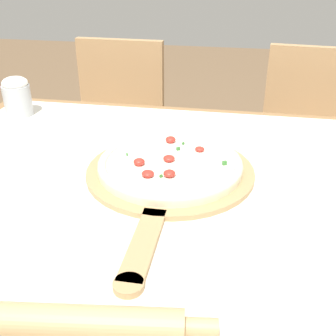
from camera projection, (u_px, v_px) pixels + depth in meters
dining_table at (173, 222)px, 0.98m from camera, size 1.35×1.03×0.74m
towel_cloth at (173, 186)px, 0.94m from camera, size 1.27×0.95×0.00m
pizza_peel at (169, 176)px, 0.96m from camera, size 0.39×0.60×0.01m
pizza at (170, 164)px, 0.97m from camera, size 0.33×0.33×0.03m
rolling_pin at (42, 321)px, 0.57m from camera, size 0.47×0.10×0.05m
chair_left at (118, 129)px, 1.87m from camera, size 0.41×0.41×0.87m
chair_right at (306, 142)px, 1.74m from camera, size 0.44×0.44×0.87m
flour_cup at (17, 96)px, 1.29m from camera, size 0.08×0.08×0.12m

